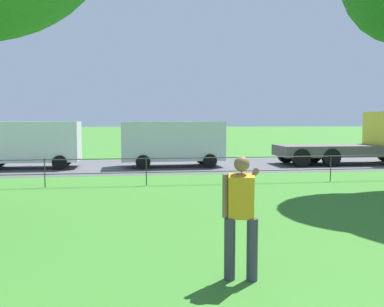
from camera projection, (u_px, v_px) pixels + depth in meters
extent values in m
cube|color=#4C4C51|center=(210.00, 165.00, 21.35)|extent=(80.00, 7.18, 0.01)
cylinder|color=#333833|center=(45.00, 173.00, 14.16)|extent=(0.04, 0.04, 1.00)
cylinder|color=#333833|center=(146.00, 171.00, 14.65)|extent=(0.04, 0.04, 1.00)
cylinder|color=#333833|center=(241.00, 170.00, 15.13)|extent=(0.04, 0.04, 1.00)
cylinder|color=#333833|center=(331.00, 168.00, 15.62)|extent=(0.04, 0.04, 1.00)
cylinder|color=#333833|center=(241.00, 171.00, 15.14)|extent=(34.57, 0.03, 0.03)
cylinder|color=#333833|center=(242.00, 157.00, 15.10)|extent=(34.57, 0.03, 0.03)
cylinder|color=#383842|center=(230.00, 249.00, 5.94)|extent=(0.16, 0.16, 0.90)
cylinder|color=#383842|center=(252.00, 250.00, 5.90)|extent=(0.16, 0.16, 0.90)
cube|color=orange|center=(241.00, 196.00, 5.86)|extent=(0.43, 0.41, 0.65)
sphere|color=brown|center=(242.00, 164.00, 5.83)|extent=(0.22, 0.22, 0.22)
cylinder|color=brown|center=(255.00, 172.00, 6.12)|extent=(0.25, 0.63, 0.19)
cylinder|color=brown|center=(225.00, 196.00, 5.89)|extent=(0.09, 0.09, 0.62)
cube|color=white|center=(26.00, 141.00, 19.76)|extent=(5.02, 2.01, 1.90)
cube|color=#283342|center=(69.00, 134.00, 20.04)|extent=(0.14, 1.67, 0.76)
cylinder|color=black|center=(66.00, 159.00, 21.01)|extent=(0.68, 0.25, 0.68)
cylinder|color=black|center=(60.00, 163.00, 19.18)|extent=(0.68, 0.25, 0.68)
cube|color=silver|center=(172.00, 141.00, 20.52)|extent=(5.06, 2.12, 1.90)
cube|color=#283342|center=(212.00, 134.00, 20.83)|extent=(0.17, 1.67, 0.76)
cylinder|color=black|center=(202.00, 158.00, 21.80)|extent=(0.69, 0.26, 0.68)
cylinder|color=black|center=(210.00, 161.00, 19.97)|extent=(0.69, 0.26, 0.68)
cylinder|color=black|center=(141.00, 159.00, 21.25)|extent=(0.69, 0.26, 0.68)
cylinder|color=black|center=(143.00, 162.00, 19.42)|extent=(0.69, 0.26, 0.68)
cube|color=#56514C|center=(327.00, 150.00, 21.59)|extent=(5.22, 2.36, 0.56)
cylinder|color=black|center=(313.00, 154.00, 22.62)|extent=(0.90, 0.31, 0.90)
cylinder|color=black|center=(331.00, 158.00, 20.53)|extent=(0.90, 0.31, 0.90)
cylinder|color=black|center=(286.00, 154.00, 22.42)|extent=(0.90, 0.31, 0.90)
cylinder|color=black|center=(301.00, 158.00, 20.33)|extent=(0.90, 0.31, 0.90)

